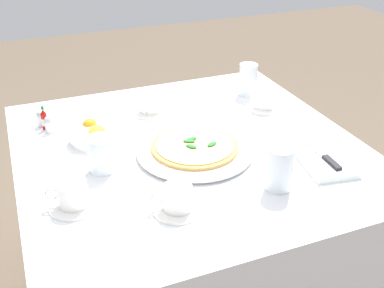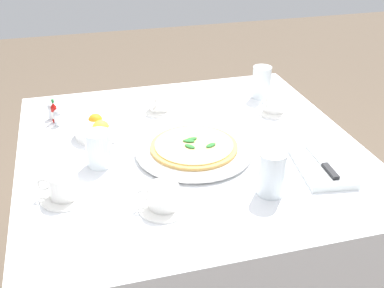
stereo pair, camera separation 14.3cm
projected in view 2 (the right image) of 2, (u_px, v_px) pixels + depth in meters
dining_table at (190, 184)px, 1.52m from camera, size 1.03×1.03×0.74m
pizza_plate at (194, 150)px, 1.41m from camera, size 0.35×0.35×0.02m
pizza at (194, 146)px, 1.41m from camera, size 0.26×0.26×0.02m
coffee_cup_near_right at (64, 187)px, 1.20m from camera, size 0.13×0.13×0.07m
coffee_cup_near_left at (163, 198)px, 1.17m from camera, size 0.13×0.13×0.07m
coffee_cup_right_edge at (160, 103)px, 1.67m from camera, size 0.13×0.13×0.06m
coffee_cup_far_right at (275, 104)px, 1.66m from camera, size 0.13×0.13×0.07m
water_glass_far_left at (261, 84)px, 1.76m from camera, size 0.07×0.07×0.12m
water_glass_left_edge at (271, 176)px, 1.21m from camera, size 0.07×0.07×0.12m
water_glass_center_back at (99, 151)px, 1.34m from camera, size 0.07×0.07×0.10m
napkin_folded at (322, 167)px, 1.33m from camera, size 0.24×0.16×0.02m
dinner_knife at (322, 162)px, 1.33m from camera, size 0.20×0.03×0.01m
citrus_bowl at (99, 129)px, 1.50m from camera, size 0.15×0.15×0.06m
hot_sauce_bottle at (54, 113)px, 1.59m from camera, size 0.02×0.02×0.08m
salt_shaker at (52, 112)px, 1.61m from camera, size 0.03×0.03×0.06m
pepper_shaker at (58, 118)px, 1.57m from camera, size 0.03×0.03×0.06m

